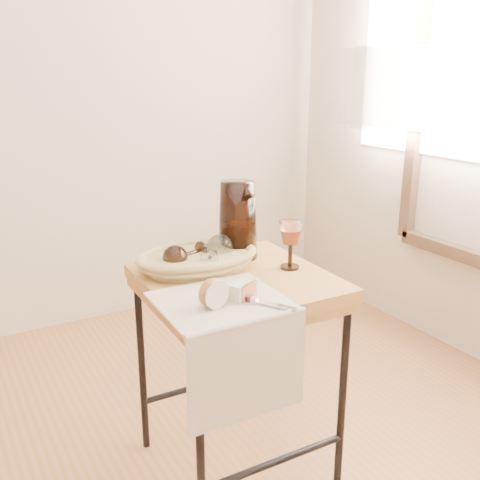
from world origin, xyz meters
TOP-DOWN VIEW (x-y plane):
  - side_table at (0.49, 0.40)m, footprint 0.55×0.55m
  - tea_towel at (0.35, 0.25)m, footprint 0.35×0.31m
  - bread_basket at (0.41, 0.51)m, footprint 0.36×0.26m
  - goblet_lying_a at (0.38, 0.53)m, footprint 0.14×0.11m
  - goblet_lying_b at (0.46, 0.49)m, footprint 0.16×0.16m
  - pitcher at (0.58, 0.55)m, footprint 0.19×0.26m
  - wine_goblet at (0.67, 0.38)m, footprint 0.09×0.09m
  - apple_half at (0.31, 0.23)m, footprint 0.09×0.06m
  - apple_wedge at (0.40, 0.23)m, footprint 0.08×0.06m
  - table_knife at (0.43, 0.19)m, footprint 0.12×0.19m

SIDE VIEW (x-z plane):
  - side_table at x=0.49m, z-range 0.00..0.68m
  - tea_towel at x=0.35m, z-range 0.68..0.69m
  - table_knife at x=0.43m, z-range 0.69..0.70m
  - bread_basket at x=0.41m, z-range 0.68..0.74m
  - apple_wedge at x=0.40m, z-range 0.69..0.73m
  - apple_half at x=0.31m, z-range 0.69..0.77m
  - goblet_lying_a at x=0.38m, z-range 0.69..0.77m
  - goblet_lying_b at x=0.46m, z-range 0.69..0.78m
  - wine_goblet at x=0.67m, z-range 0.68..0.84m
  - pitcher at x=0.58m, z-range 0.66..0.96m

